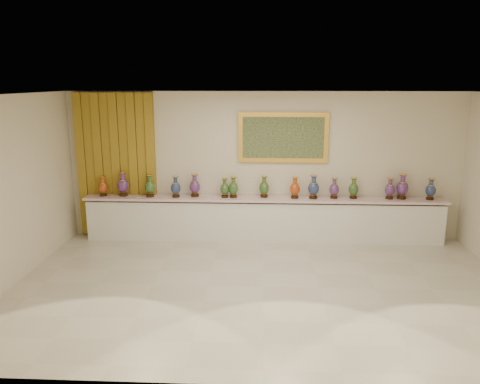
% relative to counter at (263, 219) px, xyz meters
% --- Properties ---
extents(ground, '(8.00, 8.00, 0.00)m').
position_rel_counter_xyz_m(ground, '(0.00, -2.27, -0.44)').
color(ground, beige).
rests_on(ground, ground).
extents(room, '(8.00, 8.00, 8.00)m').
position_rel_counter_xyz_m(room, '(-2.48, 0.17, 1.16)').
color(room, beige).
rests_on(room, ground).
extents(counter, '(7.28, 0.48, 0.90)m').
position_rel_counter_xyz_m(counter, '(0.00, 0.00, 0.00)').
color(counter, white).
rests_on(counter, ground).
extents(vase_0, '(0.24, 0.24, 0.41)m').
position_rel_counter_xyz_m(vase_0, '(-3.28, -0.02, 0.65)').
color(vase_0, black).
rests_on(vase_0, counter).
extents(vase_1, '(0.30, 0.30, 0.50)m').
position_rel_counter_xyz_m(vase_1, '(-2.87, -0.00, 0.69)').
color(vase_1, black).
rests_on(vase_1, counter).
extents(vase_2, '(0.23, 0.23, 0.46)m').
position_rel_counter_xyz_m(vase_2, '(-2.30, -0.05, 0.67)').
color(vase_2, black).
rests_on(vase_2, counter).
extents(vase_3, '(0.22, 0.22, 0.43)m').
position_rel_counter_xyz_m(vase_3, '(-1.77, -0.06, 0.66)').
color(vase_3, black).
rests_on(vase_3, counter).
extents(vase_4, '(0.23, 0.23, 0.46)m').
position_rel_counter_xyz_m(vase_4, '(-1.40, 0.02, 0.67)').
color(vase_4, black).
rests_on(vase_4, counter).
extents(vase_5, '(0.24, 0.24, 0.40)m').
position_rel_counter_xyz_m(vase_5, '(-0.78, -0.04, 0.64)').
color(vase_5, black).
rests_on(vase_5, counter).
extents(vase_6, '(0.26, 0.26, 0.43)m').
position_rel_counter_xyz_m(vase_6, '(-0.61, -0.03, 0.66)').
color(vase_6, black).
rests_on(vase_6, counter).
extents(vase_7, '(0.22, 0.22, 0.44)m').
position_rel_counter_xyz_m(vase_7, '(0.01, 0.02, 0.66)').
color(vase_7, black).
rests_on(vase_7, counter).
extents(vase_8, '(0.24, 0.24, 0.43)m').
position_rel_counter_xyz_m(vase_8, '(0.63, -0.03, 0.66)').
color(vase_8, black).
rests_on(vase_8, counter).
extents(vase_9, '(0.29, 0.29, 0.48)m').
position_rel_counter_xyz_m(vase_9, '(1.00, -0.04, 0.68)').
color(vase_9, black).
rests_on(vase_9, counter).
extents(vase_10, '(0.24, 0.24, 0.42)m').
position_rel_counter_xyz_m(vase_10, '(1.41, 0.00, 0.65)').
color(vase_10, black).
rests_on(vase_10, counter).
extents(vase_11, '(0.25, 0.25, 0.43)m').
position_rel_counter_xyz_m(vase_11, '(1.80, 0.01, 0.65)').
color(vase_11, black).
rests_on(vase_11, counter).
extents(vase_12, '(0.24, 0.24, 0.42)m').
position_rel_counter_xyz_m(vase_12, '(2.51, 0.00, 0.65)').
color(vase_12, black).
rests_on(vase_12, counter).
extents(vase_13, '(0.31, 0.31, 0.50)m').
position_rel_counter_xyz_m(vase_13, '(2.76, 0.02, 0.69)').
color(vase_13, black).
rests_on(vase_13, counter).
extents(vase_14, '(0.23, 0.23, 0.43)m').
position_rel_counter_xyz_m(vase_14, '(3.30, -0.02, 0.66)').
color(vase_14, black).
rests_on(vase_14, counter).
extents(label_card, '(0.10, 0.06, 0.00)m').
position_rel_counter_xyz_m(label_card, '(-2.52, -0.14, 0.47)').
color(label_card, white).
rests_on(label_card, counter).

